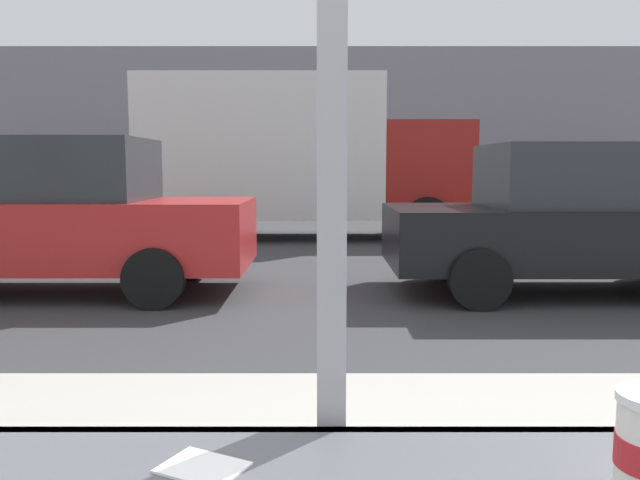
# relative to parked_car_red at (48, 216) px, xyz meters

# --- Properties ---
(ground_plane) EXTENTS (60.00, 60.00, 0.00)m
(ground_plane) POSITION_rel_parked_car_red_xyz_m (3.20, 1.74, -0.90)
(ground_plane) COLOR #38383A
(building_facade_far) EXTENTS (28.00, 1.20, 5.76)m
(building_facade_far) POSITION_rel_parked_car_red_xyz_m (3.20, 16.57, 1.98)
(building_facade_far) COLOR gray
(building_facade_far) RESTS_ON ground
(napkin_wrapper) EXTENTS (0.15, 0.13, 0.00)m
(napkin_wrapper) POSITION_rel_parked_car_red_xyz_m (3.01, -6.38, 0.12)
(napkin_wrapper) COLOR white
(napkin_wrapper) RESTS_ON window_counter
(parked_car_red) EXTENTS (4.70, 1.89, 1.79)m
(parked_car_red) POSITION_rel_parked_car_red_xyz_m (0.00, 0.00, 0.00)
(parked_car_red) COLOR red
(parked_car_red) RESTS_ON ground
(parked_car_black) EXTENTS (4.37, 1.99, 1.72)m
(parked_car_black) POSITION_rel_parked_car_red_xyz_m (6.20, 0.00, -0.03)
(parked_car_black) COLOR black
(parked_car_black) RESTS_ON ground
(box_truck) EXTENTS (6.56, 2.44, 3.23)m
(box_truck) POSITION_rel_parked_car_red_xyz_m (2.69, 5.76, 0.82)
(box_truck) COLOR silver
(box_truck) RESTS_ON ground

